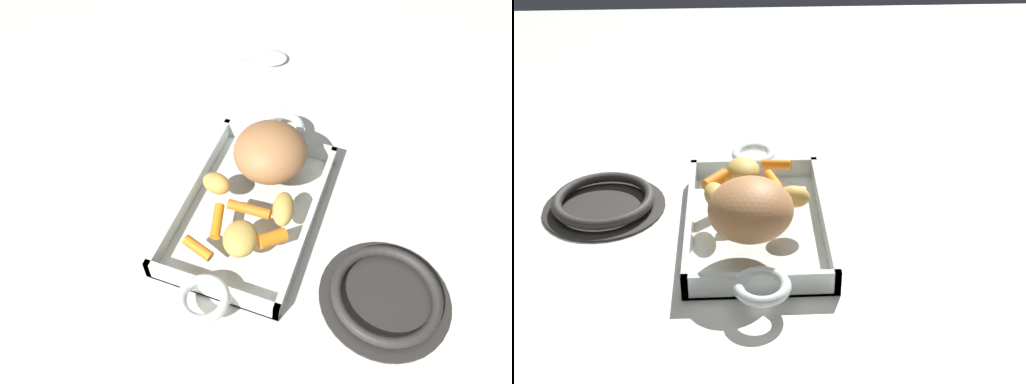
# 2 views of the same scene
# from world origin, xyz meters

# --- Properties ---
(ground_plane) EXTENTS (2.27, 2.27, 0.00)m
(ground_plane) POSITION_xyz_m (0.00, 0.00, 0.00)
(ground_plane) COLOR silver
(roasting_dish) EXTENTS (0.43, 0.21, 0.04)m
(roasting_dish) POSITION_xyz_m (0.00, 0.00, 0.01)
(roasting_dish) COLOR silver
(roasting_dish) RESTS_ON ground_plane
(pork_roast) EXTENTS (0.13, 0.13, 0.08)m
(pork_roast) POSITION_xyz_m (-0.07, 0.01, 0.08)
(pork_roast) COLOR #A76F42
(pork_roast) RESTS_ON roasting_dish
(baby_carrot_northwest) EXTENTS (0.06, 0.03, 0.02)m
(baby_carrot_northwest) POSITION_xyz_m (0.06, -0.03, 0.05)
(baby_carrot_northwest) COLOR orange
(baby_carrot_northwest) RESTS_ON roasting_dish
(baby_carrot_center_left) EXTENTS (0.02, 0.07, 0.02)m
(baby_carrot_center_left) POSITION_xyz_m (0.02, 0.01, 0.05)
(baby_carrot_center_left) COLOR orange
(baby_carrot_center_left) RESTS_ON roasting_dish
(baby_carrot_short) EXTENTS (0.05, 0.05, 0.03)m
(baby_carrot_short) POSITION_xyz_m (0.06, 0.06, 0.05)
(baby_carrot_short) COLOR orange
(baby_carrot_short) RESTS_ON roasting_dish
(baby_carrot_long) EXTENTS (0.03, 0.05, 0.02)m
(baby_carrot_long) POSITION_xyz_m (0.11, -0.04, 0.05)
(baby_carrot_long) COLOR orange
(baby_carrot_long) RESTS_ON roasting_dish
(potato_golden_small) EXTENTS (0.07, 0.06, 0.03)m
(potato_golden_small) POSITION_xyz_m (0.08, 0.02, 0.06)
(potato_golden_small) COLOR gold
(potato_golden_small) RESTS_ON roasting_dish
(potato_halved) EXTENTS (0.04, 0.05, 0.03)m
(potato_halved) POSITION_xyz_m (-0.00, -0.05, 0.06)
(potato_halved) COLOR gold
(potato_halved) RESTS_ON roasting_dish
(potato_corner) EXTENTS (0.07, 0.05, 0.03)m
(potato_corner) POSITION_xyz_m (0.01, 0.06, 0.06)
(potato_corner) COLOR gold
(potato_corner) RESTS_ON roasting_dish
(stove_burner_rear) EXTENTS (0.19, 0.19, 0.02)m
(stove_burner_rear) POSITION_xyz_m (0.07, 0.24, 0.01)
(stove_burner_rear) COLOR #282623
(stove_burner_rear) RESTS_ON ground_plane
(serving_spoon) EXTENTS (0.09, 0.21, 0.02)m
(serving_spoon) POSITION_xyz_m (-0.38, -0.13, 0.01)
(serving_spoon) COLOR white
(serving_spoon) RESTS_ON ground_plane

